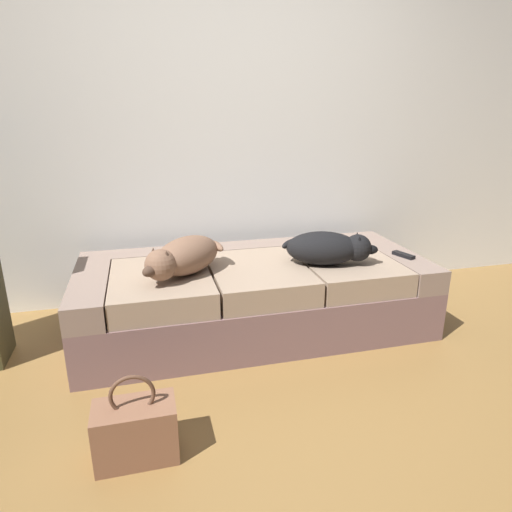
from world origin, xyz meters
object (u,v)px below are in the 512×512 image
at_px(dog_dark, 329,248).
at_px(handbag, 136,431).
at_px(tv_remote, 403,255).
at_px(couch, 254,295).
at_px(dog_tan, 183,257).

bearing_deg(dog_dark, handbag, -144.25).
bearing_deg(tv_remote, dog_dark, 162.17).
distance_m(couch, tv_remote, 0.98).
height_order(couch, dog_tan, dog_tan).
xyz_separation_m(dog_tan, handbag, (-0.29, -0.87, -0.42)).
xyz_separation_m(dog_tan, tv_remote, (1.38, -0.03, -0.09)).
relative_size(couch, handbag, 5.60).
bearing_deg(dog_tan, dog_dark, -2.45).
distance_m(tv_remote, handbag, 1.90).
bearing_deg(handbag, couch, 53.49).
bearing_deg(dog_dark, couch, 159.17).
xyz_separation_m(couch, dog_dark, (0.42, -0.16, 0.32)).
bearing_deg(handbag, dog_tan, 71.31).
bearing_deg(dog_dark, tv_remote, 1.04).
height_order(couch, dog_dark, dog_dark).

